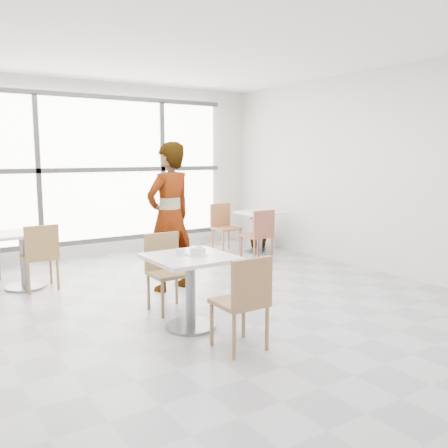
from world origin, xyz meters
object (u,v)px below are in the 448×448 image
chair_far (166,266)px  coffee_cup (180,252)px  bg_table_right (260,226)px  main_table (190,278)px  oatmeal_bowl (198,251)px  bg_chair_left_near (40,253)px  bg_table_left (24,252)px  plant_right (258,230)px  bg_chair_right_near (260,232)px  bg_chair_right_far (224,224)px  person (170,217)px  chair_near (245,297)px

chair_far → coffee_cup: chair_far is taller
bg_table_right → main_table: bearing=-138.0°
oatmeal_bowl → bg_chair_left_near: size_ratio=0.24×
bg_table_left → plant_right: bg_table_left is taller
bg_table_right → bg_chair_right_near: bearing=-127.8°
main_table → bg_table_right: (2.92, 2.63, -0.04)m
plant_right → chair_far: bearing=-143.1°
bg_table_left → bg_chair_right_far: size_ratio=0.86×
coffee_cup → bg_chair_left_near: bg_chair_left_near is taller
bg_chair_right_far → oatmeal_bowl: bearing=-127.3°
chair_far → bg_table_right: (2.85, 1.96, -0.01)m
bg_table_left → plant_right: bearing=6.8°
person → coffee_cup: bearing=52.0°
coffee_cup → chair_far: bearing=76.4°
coffee_cup → plant_right: (3.27, 2.95, -0.45)m
person → chair_far: bearing=44.8°
bg_table_right → coffee_cup: bearing=-139.5°
coffee_cup → person: size_ratio=0.08×
bg_chair_right_near → coffee_cup: bearing=37.7°
coffee_cup → oatmeal_bowl: bearing=-31.1°
main_table → bg_chair_right_near: size_ratio=0.92×
oatmeal_bowl → bg_chair_right_near: bg_chair_right_near is taller
main_table → coffee_cup: (-0.08, 0.07, 0.26)m
coffee_cup → plant_right: size_ratio=0.24×
person → plant_right: person is taller
chair_near → oatmeal_bowl: size_ratio=4.14×
plant_right → bg_table_left: bearing=-173.2°
main_table → bg_chair_left_near: 2.44m
bg_chair_right_near → bg_table_right: bearing=-127.8°
bg_chair_right_near → bg_chair_right_far: same height
coffee_cup → plant_right: coffee_cup is taller
bg_table_left → bg_chair_right_far: 3.61m
chair_near → oatmeal_bowl: (-0.03, 0.76, 0.29)m
chair_near → bg_chair_left_near: 3.21m
oatmeal_bowl → plant_right: oatmeal_bowl is taller
bg_table_left → main_table: bearing=-66.3°
chair_near → plant_right: bearing=-129.1°
bg_chair_left_near → bg_chair_right_near: 3.39m
oatmeal_bowl → bg_table_right: 3.90m
main_table → chair_near: size_ratio=0.92×
person → bg_chair_left_near: person is taller
chair_near → bg_chair_right_near: bearing=-129.9°
chair_far → bg_chair_right_far: 3.41m
bg_chair_right_far → bg_table_left: bearing=-170.4°
chair_far → bg_table_right: size_ratio=1.16×
coffee_cup → bg_chair_left_near: 2.37m
main_table → bg_chair_right_near: (2.44, 2.02, -0.02)m
bg_table_right → bg_chair_left_near: size_ratio=0.86×
chair_far → bg_table_left: 2.17m
oatmeal_bowl → person: (0.41, 1.41, 0.16)m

